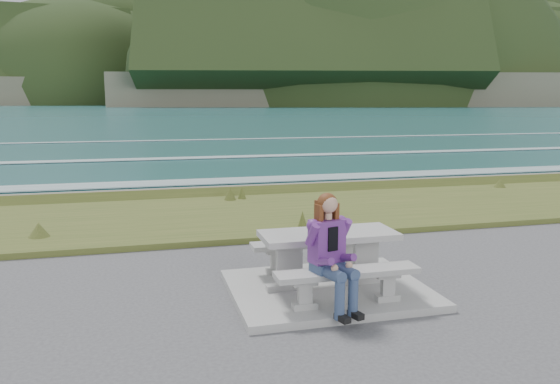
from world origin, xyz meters
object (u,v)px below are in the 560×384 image
at_px(bench_landward, 347,277).
at_px(bench_seaward, 312,247).
at_px(picnic_table, 328,244).
at_px(seated_woman, 334,269).

xyz_separation_m(bench_landward, bench_seaward, (0.00, 1.40, 0.00)).
height_order(picnic_table, seated_woman, seated_woman).
relative_size(bench_seaward, seated_woman, 1.28).
relative_size(bench_landward, bench_seaward, 1.00).
bearing_deg(bench_seaward, picnic_table, -90.00).
relative_size(picnic_table, seated_woman, 1.28).
relative_size(bench_landward, seated_woman, 1.28).
height_order(bench_seaward, seated_woman, seated_woman).
distance_m(picnic_table, bench_landward, 0.74).
bearing_deg(seated_woman, bench_landward, 13.89).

